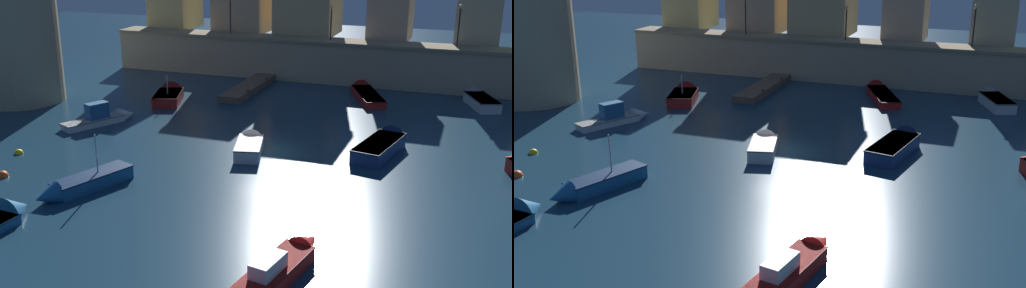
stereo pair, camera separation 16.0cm
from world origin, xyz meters
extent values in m
plane|color=#19384C|center=(0.00, 0.00, 0.00)|extent=(110.99, 110.99, 0.00)
cube|color=tan|center=(0.00, 19.83, 1.74)|extent=(42.43, 2.66, 3.48)
cube|color=gray|center=(0.00, 19.83, 3.60)|extent=(42.43, 2.96, 0.24)
cube|color=tan|center=(3.88, 23.39, 6.01)|extent=(3.59, 4.47, 5.06)
cube|color=tan|center=(11.31, 23.05, 5.83)|extent=(3.61, 3.78, 4.72)
cylinder|color=tan|center=(-21.86, 4.95, 4.84)|extent=(6.72, 6.72, 9.67)
cube|color=brown|center=(-6.16, 14.03, 0.27)|extent=(1.80, 8.93, 0.54)
cylinder|color=#4A3629|center=(-5.35, 16.27, 0.35)|extent=(0.20, 0.20, 0.70)
cylinder|color=#4A3629|center=(-5.35, 11.80, 0.35)|extent=(0.20, 0.20, 0.70)
cylinder|color=black|center=(-10.14, 19.83, 5.25)|extent=(0.12, 0.12, 3.06)
cylinder|color=black|center=(-0.69, 19.83, 5.02)|extent=(0.12, 0.12, 2.62)
sphere|color=#F9D172|center=(-0.69, 19.83, 6.48)|extent=(0.32, 0.32, 0.32)
cylinder|color=black|center=(9.87, 19.83, 5.27)|extent=(0.12, 0.12, 3.11)
sphere|color=#F9D172|center=(9.87, 19.83, 6.98)|extent=(0.32, 0.32, 0.32)
cube|color=#195689|center=(-6.34, -7.99, 0.37)|extent=(2.66, 4.47, 0.74)
cone|color=#195689|center=(-7.24, -10.52, 0.37)|extent=(1.57, 1.54, 1.23)
cube|color=#0C2348|center=(-6.34, -7.99, 0.70)|extent=(2.72, 4.56, 0.08)
cylinder|color=#B2B2B7|center=(-6.22, -7.65, 1.76)|extent=(0.08, 0.08, 2.04)
cube|color=red|center=(3.80, 14.49, 0.29)|extent=(3.62, 5.78, 0.58)
cone|color=red|center=(2.43, 17.68, 0.29)|extent=(1.89, 1.86, 1.46)
cube|color=maroon|center=(3.80, 14.49, 0.54)|extent=(3.70, 5.90, 0.08)
cube|color=red|center=(5.31, -13.88, 0.33)|extent=(2.26, 5.46, 0.66)
cone|color=red|center=(5.92, -10.63, 0.33)|extent=(1.48, 1.60, 1.25)
cube|color=#600D0C|center=(5.31, -13.88, 0.62)|extent=(2.31, 5.57, 0.08)
cube|color=silver|center=(5.32, -13.85, 0.95)|extent=(1.07, 1.76, 0.58)
cube|color=#99B7C6|center=(5.47, -13.04, 0.98)|extent=(0.70, 0.19, 0.35)
cube|color=navy|center=(6.73, 2.02, 0.42)|extent=(2.60, 4.93, 0.85)
cone|color=navy|center=(7.29, 4.91, 0.42)|extent=(1.87, 1.60, 1.65)
cube|color=#0C1D32|center=(6.73, 2.02, 0.81)|extent=(2.65, 5.03, 0.08)
cube|color=silver|center=(-0.49, -0.64, 0.40)|extent=(2.27, 3.49, 0.79)
cone|color=silver|center=(-1.01, 1.30, 0.40)|extent=(1.59, 1.23, 1.41)
cube|color=#5F504F|center=(-0.49, -0.64, 0.75)|extent=(2.31, 3.56, 0.08)
cube|color=silver|center=(-12.63, 1.15, 0.23)|extent=(2.96, 4.36, 0.47)
cone|color=silver|center=(-11.46, 3.55, 0.23)|extent=(1.57, 1.58, 1.17)
cube|color=slate|center=(-12.63, 1.15, 0.43)|extent=(3.02, 4.45, 0.08)
cube|color=navy|center=(-12.47, 1.48, 1.00)|extent=(1.37, 1.69, 1.07)
cube|color=#99B7C6|center=(-12.14, 2.16, 1.06)|extent=(0.67, 0.37, 0.64)
cone|color=red|center=(14.00, 2.63, 0.39)|extent=(1.44, 1.49, 1.05)
cube|color=silver|center=(12.27, 15.33, 0.40)|extent=(2.84, 4.25, 0.79)
cone|color=silver|center=(11.40, 17.65, 0.40)|extent=(1.77, 1.55, 1.47)
cube|color=#6A5A4C|center=(12.27, 15.33, 0.75)|extent=(2.90, 4.33, 0.08)
cone|color=#195689|center=(-7.76, -12.03, 0.24)|extent=(1.83, 1.46, 1.73)
cube|color=red|center=(-10.62, 8.25, 0.40)|extent=(2.95, 4.05, 0.80)
cone|color=red|center=(-11.35, 10.40, 0.40)|extent=(2.03, 1.54, 1.80)
cube|color=#5A120C|center=(-10.62, 8.25, 0.76)|extent=(3.01, 4.13, 0.08)
cylinder|color=#B2B2B7|center=(-10.55, 8.03, 1.51)|extent=(0.08, 0.08, 1.41)
sphere|color=yellow|center=(-13.51, -5.20, 0.00)|extent=(0.53, 0.53, 0.53)
sphere|color=#EA4C19|center=(-11.79, -8.48, 0.00)|extent=(0.66, 0.66, 0.66)
camera|label=1|loc=(11.71, -32.37, 12.39)|focal=42.70mm
camera|label=2|loc=(11.86, -32.31, 12.39)|focal=42.70mm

